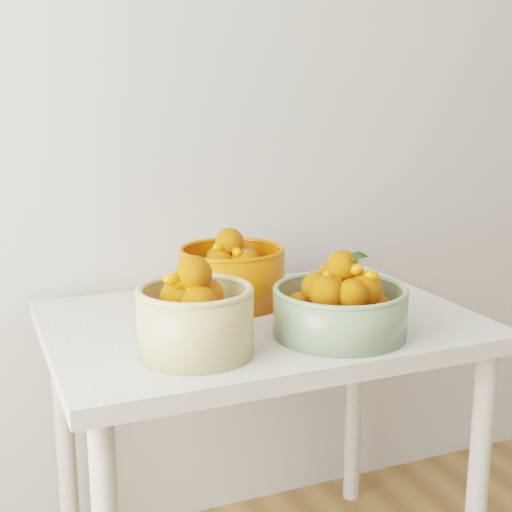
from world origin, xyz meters
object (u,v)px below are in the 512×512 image
(table, at_px, (261,355))
(bowl_green, at_px, (340,306))
(bowl_cream, at_px, (195,317))
(bowl_orange, at_px, (232,274))

(table, distance_m, bowl_green, 0.27)
(bowl_cream, distance_m, bowl_orange, 0.37)
(table, distance_m, bowl_orange, 0.22)
(bowl_green, xyz_separation_m, bowl_orange, (-0.13, 0.32, 0.01))
(bowl_orange, bearing_deg, bowl_cream, -122.59)
(bowl_cream, relative_size, bowl_green, 0.81)
(bowl_cream, xyz_separation_m, bowl_orange, (0.20, 0.31, -0.00))
(bowl_orange, bearing_deg, table, -80.67)
(table, relative_size, bowl_cream, 3.86)
(table, bearing_deg, bowl_orange, 99.33)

